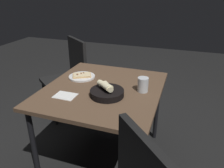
{
  "coord_description": "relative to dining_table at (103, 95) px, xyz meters",
  "views": [
    {
      "loc": [
        0.59,
        -1.48,
        1.47
      ],
      "look_at": [
        0.09,
        -0.04,
        0.78
      ],
      "focal_mm": 35.29,
      "sensor_mm": 36.0,
      "label": 1
    }
  ],
  "objects": [
    {
      "name": "beer_glass",
      "position": [
        0.31,
        0.04,
        0.11
      ],
      "size": [
        0.08,
        0.08,
        0.11
      ],
      "color": "silver",
      "rests_on": "dining_table"
    },
    {
      "name": "pizza_plate",
      "position": [
        -0.25,
        0.14,
        0.08
      ],
      "size": [
        0.23,
        0.23,
        0.04
      ],
      "color": "white",
      "rests_on": "dining_table"
    },
    {
      "name": "chair_far",
      "position": [
        -0.68,
        0.64,
        -0.14
      ],
      "size": [
        0.62,
        0.62,
        0.9
      ],
      "color": "black",
      "rests_on": "ground"
    },
    {
      "name": "dining_table",
      "position": [
        0.0,
        0.0,
        0.0
      ],
      "size": [
        0.91,
        0.99,
        0.71
      ],
      "color": "brown",
      "rests_on": "ground"
    },
    {
      "name": "bread_basket",
      "position": [
        0.08,
        -0.12,
        0.1
      ],
      "size": [
        0.25,
        0.25,
        0.11
      ],
      "color": "black",
      "rests_on": "dining_table"
    },
    {
      "name": "ground",
      "position": [
        0.0,
        0.0,
        -0.65
      ],
      "size": [
        8.0,
        8.0,
        0.0
      ],
      "primitive_type": "plane",
      "color": "black"
    },
    {
      "name": "napkin",
      "position": [
        -0.21,
        -0.23,
        0.07
      ],
      "size": [
        0.16,
        0.12,
        0.0
      ],
      "color": "white",
      "rests_on": "dining_table"
    }
  ]
}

